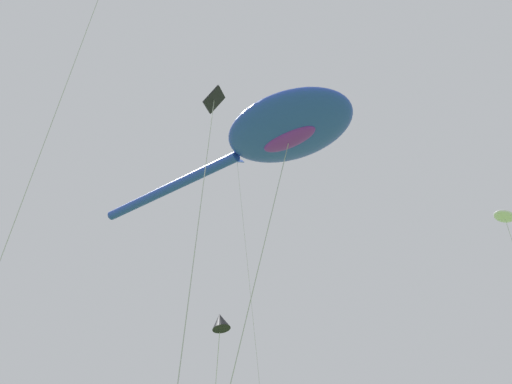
# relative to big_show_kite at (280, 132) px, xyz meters

# --- Properties ---
(big_show_kite) EXTENTS (4.80, 11.90, 13.26)m
(big_show_kite) POSITION_rel_big_show_kite_xyz_m (0.00, 0.00, 0.00)
(big_show_kite) COLOR blue
(big_show_kite) RESTS_ON ground
(small_kite_triangle_green) EXTENTS (2.14, 2.44, 10.01)m
(small_kite_triangle_green) POSITION_rel_big_show_kite_xyz_m (-4.70, -2.90, -3.84)
(small_kite_triangle_green) COLOR black
(small_kite_triangle_green) RESTS_ON ground
(small_kite_tiny_distant) EXTENTS (1.63, 0.81, 11.36)m
(small_kite_tiny_distant) POSITION_rel_big_show_kite_xyz_m (8.78, -2.94, -1.57)
(small_kite_tiny_distant) COLOR white
(small_kite_tiny_distant) RESTS_ON ground
(small_kite_streamer_purple) EXTENTS (3.05, 0.84, 20.64)m
(small_kite_streamer_purple) POSITION_rel_big_show_kite_xyz_m (6.58, 11.01, 5.73)
(small_kite_streamer_purple) COLOR blue
(small_kite_streamer_purple) RESTS_ON ground
(small_kite_box_yellow) EXTENTS (2.17, 3.51, 6.88)m
(small_kite_box_yellow) POSITION_rel_big_show_kite_xyz_m (-0.52, 2.42, -6.17)
(small_kite_box_yellow) COLOR black
(small_kite_box_yellow) RESTS_ON ground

